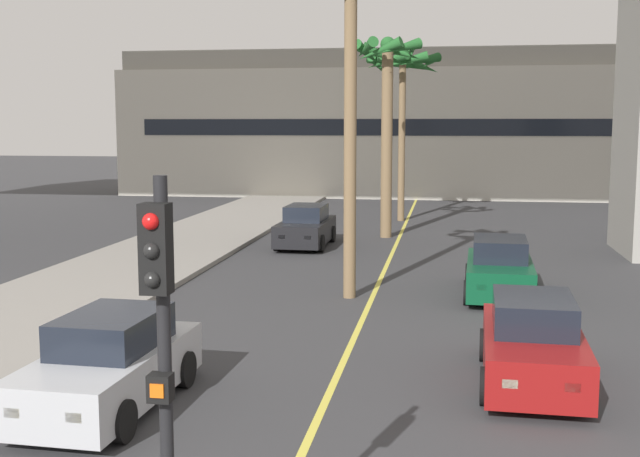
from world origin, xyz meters
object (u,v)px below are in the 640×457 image
object	(u,v)px
traffic_light_median_near	(162,350)
palm_tree_far_median	(401,75)
car_queue_front	(533,344)
car_queue_fourth	(306,227)
palm_tree_mid_median	(351,13)
palm_tree_near_median	(387,86)
car_queue_third	(110,365)
car_queue_second	(499,270)

from	to	relation	value
traffic_light_median_near	palm_tree_far_median	bearing A→B (deg)	89.88
car_queue_front	traffic_light_median_near	xyz separation A→B (m)	(-3.92, -8.03, 1.99)
car_queue_fourth	palm_tree_mid_median	xyz separation A→B (m)	(2.77, -8.73, 6.72)
palm_tree_near_median	palm_tree_mid_median	size ratio (longest dim) A/B	0.89
car_queue_third	car_queue_fourth	distance (m)	17.73
car_queue_second	car_queue_third	distance (m)	11.96
car_queue_third	traffic_light_median_near	world-z (taller)	traffic_light_median_near
traffic_light_median_near	palm_tree_mid_median	world-z (taller)	palm_tree_mid_median
car_queue_third	palm_tree_far_median	size ratio (longest dim) A/B	0.52
car_queue_second	car_queue_fourth	size ratio (longest dim) A/B	1.01
car_queue_fourth	traffic_light_median_near	xyz separation A→B (m)	(2.95, -23.37, 1.99)
car_queue_fourth	palm_tree_mid_median	size ratio (longest dim) A/B	0.46
car_queue_front	car_queue_third	size ratio (longest dim) A/B	1.00
palm_tree_near_median	car_queue_second	bearing A→B (deg)	-70.02
palm_tree_near_median	palm_tree_mid_median	bearing A→B (deg)	-90.15
car_queue_front	traffic_light_median_near	world-z (taller)	traffic_light_median_near
palm_tree_near_median	palm_tree_far_median	bearing A→B (deg)	87.83
car_queue_second	palm_tree_far_median	size ratio (longest dim) A/B	0.52
palm_tree_mid_median	traffic_light_median_near	bearing A→B (deg)	-89.29
traffic_light_median_near	car_queue_fourth	bearing A→B (deg)	97.19
car_queue_front	traffic_light_median_near	size ratio (longest dim) A/B	0.99
car_queue_fourth	palm_tree_near_median	xyz separation A→B (m)	(2.80, 2.92, 5.42)
car_queue_front	car_queue_second	size ratio (longest dim) A/B	1.00
car_queue_fourth	palm_tree_near_median	bearing A→B (deg)	46.26
car_queue_front	car_queue_third	bearing A→B (deg)	-160.96
car_queue_third	car_queue_second	bearing A→B (deg)	55.42
car_queue_front	palm_tree_far_median	size ratio (longest dim) A/B	0.52
car_queue_second	palm_tree_mid_median	xyz separation A→B (m)	(-3.96, -0.85, 6.72)
car_queue_fourth	palm_tree_far_median	size ratio (longest dim) A/B	0.52
palm_tree_near_median	palm_tree_mid_median	distance (m)	11.73
car_queue_fourth	car_queue_second	bearing A→B (deg)	-49.51
car_queue_third	palm_tree_mid_median	world-z (taller)	palm_tree_mid_median
car_queue_fourth	traffic_light_median_near	size ratio (longest dim) A/B	0.98
car_queue_second	car_queue_third	size ratio (longest dim) A/B	1.00
car_queue_second	palm_tree_near_median	size ratio (longest dim) A/B	0.52
car_queue_front	car_queue_second	bearing A→B (deg)	91.12
car_queue_second	car_queue_front	bearing A→B (deg)	-88.88
traffic_light_median_near	palm_tree_mid_median	distance (m)	15.38
palm_tree_near_median	palm_tree_far_median	distance (m)	5.77
car_queue_front	car_queue_second	xyz separation A→B (m)	(-0.15, 7.46, 0.00)
car_queue_third	palm_tree_mid_median	size ratio (longest dim) A/B	0.46
traffic_light_median_near	palm_tree_far_median	xyz separation A→B (m)	(0.07, 32.01, 4.16)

